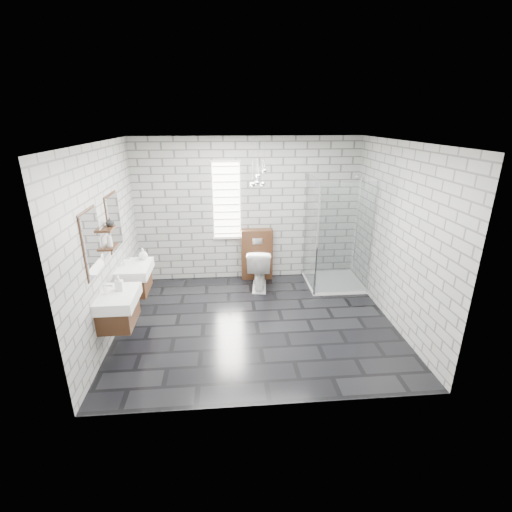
{
  "coord_description": "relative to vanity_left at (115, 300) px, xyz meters",
  "views": [
    {
      "loc": [
        -0.44,
        -5.06,
        3.0
      ],
      "look_at": [
        0.03,
        0.35,
        0.97
      ],
      "focal_mm": 26.0,
      "sensor_mm": 36.0,
      "label": 1
    }
  ],
  "objects": [
    {
      "name": "pendant_cluster",
      "position": [
        2.08,
        1.94,
        1.26
      ],
      "size": [
        0.31,
        0.26,
        0.82
      ],
      "color": "silver",
      "rests_on": "ceiling"
    },
    {
      "name": "flush_plate",
      "position": [
        2.07,
        2.16,
        0.04
      ],
      "size": [
        0.18,
        0.01,
        0.12
      ],
      "primitive_type": "cube",
      "color": "silver",
      "rests_on": "cistern_panel"
    },
    {
      "name": "wall_right",
      "position": [
        4.02,
        0.56,
        0.59
      ],
      "size": [
        0.02,
        3.6,
        2.7
      ],
      "primitive_type": "cube",
      "color": "#979792",
      "rests_on": "floor"
    },
    {
      "name": "soap_bottle_b",
      "position": [
        0.13,
        1.23,
        0.19
      ],
      "size": [
        0.16,
        0.16,
        0.19
      ],
      "primitive_type": "imported",
      "rotation": [
        0.0,
        0.0,
        -0.11
      ],
      "color": "#B2B2B2",
      "rests_on": "vanity_right"
    },
    {
      "name": "vanity_left",
      "position": [
        0.0,
        0.0,
        0.0
      ],
      "size": [
        0.47,
        0.7,
        1.57
      ],
      "color": "#402513",
      "rests_on": "wall_left"
    },
    {
      "name": "cistern_panel",
      "position": [
        2.07,
        2.26,
        -0.26
      ],
      "size": [
        0.6,
        0.2,
        1.0
      ],
      "primitive_type": "cube",
      "color": "#402513",
      "rests_on": "floor"
    },
    {
      "name": "wall_back",
      "position": [
        1.91,
        2.37,
        0.59
      ],
      "size": [
        4.2,
        0.02,
        2.7
      ],
      "primitive_type": "cube",
      "color": "#979792",
      "rests_on": "floor"
    },
    {
      "name": "shelf_lower",
      "position": [
        -0.12,
        0.51,
        0.56
      ],
      "size": [
        0.14,
        0.3,
        0.03
      ],
      "primitive_type": "cube",
      "color": "#402513",
      "rests_on": "wall_left"
    },
    {
      "name": "ceiling",
      "position": [
        1.91,
        0.56,
        1.95
      ],
      "size": [
        4.2,
        3.6,
        0.02
      ],
      "primitive_type": "cube",
      "color": "white",
      "rests_on": "wall_back"
    },
    {
      "name": "soap_bottle_c",
      "position": [
        -0.11,
        0.47,
        0.68
      ],
      "size": [
        0.09,
        0.1,
        0.2
      ],
      "primitive_type": "imported",
      "rotation": [
        0.0,
        0.0,
        0.31
      ],
      "color": "#B2B2B2",
      "rests_on": "shelf_lower"
    },
    {
      "name": "shower_enclosure",
      "position": [
        3.41,
        1.75,
        -0.25
      ],
      "size": [
        1.0,
        1.0,
        2.03
      ],
      "color": "white",
      "rests_on": "floor"
    },
    {
      "name": "vase",
      "position": [
        -0.11,
        0.59,
        0.9
      ],
      "size": [
        0.13,
        0.13,
        0.12
      ],
      "primitive_type": "imported",
      "rotation": [
        0.0,
        0.0,
        0.18
      ],
      "color": "#B2B2B2",
      "rests_on": "shelf_upper"
    },
    {
      "name": "vanity_right",
      "position": [
        0.0,
        1.0,
        0.0
      ],
      "size": [
        0.47,
        0.7,
        1.57
      ],
      "color": "#402513",
      "rests_on": "wall_left"
    },
    {
      "name": "shelf_upper",
      "position": [
        -0.12,
        0.51,
        0.82
      ],
      "size": [
        0.14,
        0.3,
        0.03
      ],
      "primitive_type": "cube",
      "color": "#402513",
      "rests_on": "wall_left"
    },
    {
      "name": "floor",
      "position": [
        1.91,
        0.56,
        -0.77
      ],
      "size": [
        4.2,
        3.6,
        0.02
      ],
      "primitive_type": "cube",
      "color": "black",
      "rests_on": "ground"
    },
    {
      "name": "wall_left",
      "position": [
        -0.2,
        0.56,
        0.59
      ],
      "size": [
        0.02,
        3.6,
        2.7
      ],
      "primitive_type": "cube",
      "color": "#979792",
      "rests_on": "floor"
    },
    {
      "name": "window",
      "position": [
        1.51,
        2.35,
        0.79
      ],
      "size": [
        0.56,
        0.05,
        1.48
      ],
      "color": "white",
      "rests_on": "wall_back"
    },
    {
      "name": "wall_front",
      "position": [
        1.91,
        -1.25,
        0.59
      ],
      "size": [
        4.2,
        0.02,
        2.7
      ],
      "primitive_type": "cube",
      "color": "#979792",
      "rests_on": "floor"
    },
    {
      "name": "toilet",
      "position": [
        2.07,
        1.83,
        -0.37
      ],
      "size": [
        0.52,
        0.81,
        0.78
      ],
      "primitive_type": "imported",
      "rotation": [
        0.0,
        0.0,
        3.02
      ],
      "color": "white",
      "rests_on": "floor"
    },
    {
      "name": "soap_bottle_a",
      "position": [
        0.05,
        0.1,
        0.2
      ],
      "size": [
        0.1,
        0.1,
        0.21
      ],
      "primitive_type": "imported",
      "rotation": [
        0.0,
        0.0,
        0.05
      ],
      "color": "#B2B2B2",
      "rests_on": "vanity_left"
    }
  ]
}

